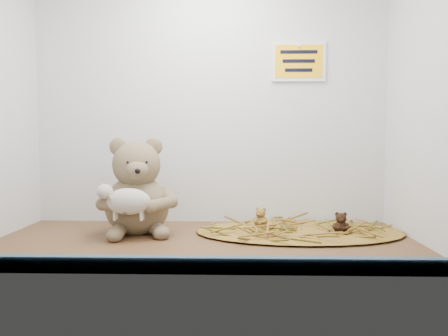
{
  "coord_description": "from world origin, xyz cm",
  "views": [
    {
      "loc": [
        8.93,
        -120.72,
        28.89
      ],
      "look_at": [
        5.51,
        3.18,
        20.55
      ],
      "focal_mm": 35.0,
      "sensor_mm": 36.0,
      "label": 1
    }
  ],
  "objects_px": {
    "toy_lamb": "(128,201)",
    "mini_teddy_tan": "(261,216)",
    "mini_teddy_brown": "(341,222)",
    "main_teddy": "(137,186)"
  },
  "relations": [
    {
      "from": "main_teddy",
      "to": "mini_teddy_brown",
      "type": "distance_m",
      "value": 0.62
    },
    {
      "from": "toy_lamb",
      "to": "mini_teddy_brown",
      "type": "xyz_separation_m",
      "value": [
        0.61,
        0.07,
        -0.07
      ]
    },
    {
      "from": "toy_lamb",
      "to": "mini_teddy_tan",
      "type": "distance_m",
      "value": 0.42
    },
    {
      "from": "main_teddy",
      "to": "mini_teddy_tan",
      "type": "xyz_separation_m",
      "value": [
        0.38,
        0.05,
        -0.1
      ]
    },
    {
      "from": "toy_lamb",
      "to": "mini_teddy_brown",
      "type": "bearing_deg",
      "value": 6.68
    },
    {
      "from": "toy_lamb",
      "to": "mini_teddy_tan",
      "type": "height_order",
      "value": "toy_lamb"
    },
    {
      "from": "main_teddy",
      "to": "mini_teddy_brown",
      "type": "relative_size",
      "value": 4.6
    },
    {
      "from": "mini_teddy_tan",
      "to": "mini_teddy_brown",
      "type": "relative_size",
      "value": 0.99
    },
    {
      "from": "mini_teddy_tan",
      "to": "mini_teddy_brown",
      "type": "xyz_separation_m",
      "value": [
        0.23,
        -0.09,
        0.0
      ]
    },
    {
      "from": "main_teddy",
      "to": "toy_lamb",
      "type": "distance_m",
      "value": 0.11
    }
  ]
}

